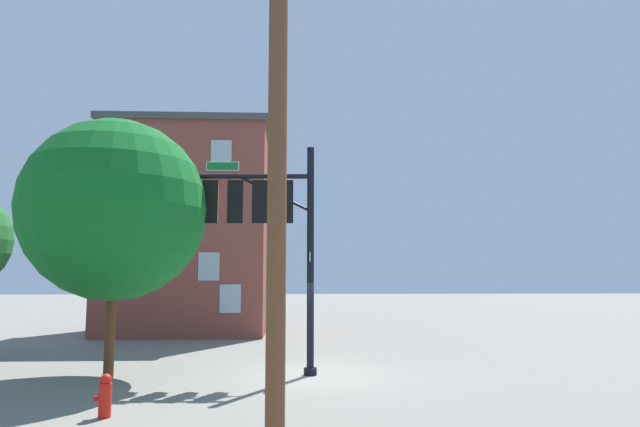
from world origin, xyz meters
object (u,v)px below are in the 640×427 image
Objects in this scene: brick_building at (191,229)px; tree_near at (115,210)px; signal_pole_assembly at (240,212)px; fire_hydrant at (105,396)px; utility_pole at (277,153)px.

tree_near is at bearing 90.65° from brick_building.
brick_building is (3.53, -11.20, 0.43)m from signal_pole_assembly.
tree_near is 11.53m from brick_building.
signal_pole_assembly is 3.41m from tree_near.
signal_pole_assembly is at bearing -174.63° from tree_near.
signal_pole_assembly reaches higher than fire_hydrant.
tree_near is (4.74, -7.81, 0.11)m from utility_pole.
brick_building reaches higher than utility_pole.
brick_building is (0.13, -11.52, 0.41)m from tree_near.
utility_pole is 6.47m from fire_hydrant.
utility_pole reaches higher than signal_pole_assembly.
tree_near is at bearing -58.74° from utility_pole.
fire_hydrant is 16.28m from brick_building.
fire_hydrant is (2.09, 4.38, -4.08)m from signal_pole_assembly.
signal_pole_assembly is at bearing -115.49° from fire_hydrant.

